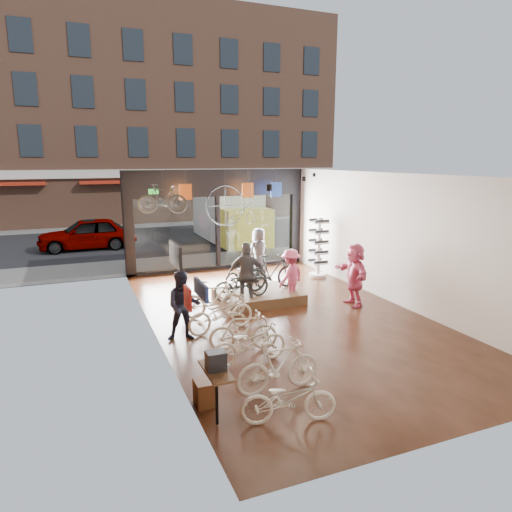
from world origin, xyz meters
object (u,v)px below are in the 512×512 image
box_truck (233,216)px  hung_bike (162,199)px  customer_5 (354,274)px  customer_1 (184,306)px  street_car (87,234)px  sunglasses_rack (318,248)px  floor_bike_5 (213,299)px  customer_4 (259,252)px  display_bike_left (241,283)px  customer_2 (247,275)px  floor_bike_4 (221,313)px  display_bike_right (244,273)px  floor_bike_0 (289,399)px  penny_farthing (233,207)px  display_platform (258,296)px  floor_bike_3 (243,331)px  floor_bike_1 (279,366)px  display_bike_mid (272,272)px  customer_3 (291,275)px  floor_bike_2 (249,343)px

box_truck → hung_bike: (-4.77, -6.80, 1.54)m
customer_5 → customer_1: bearing=-75.8°
street_car → sunglasses_rack: size_ratio=2.06×
floor_bike_5 → hung_bike: (-0.56, 3.63, 2.41)m
hung_bike → customer_4: bearing=-67.6°
display_bike_left → hung_bike: size_ratio=1.09×
box_truck → customer_2: box_truck is taller
customer_2 → sunglasses_rack: (3.62, 2.27, 0.12)m
floor_bike_4 → display_bike_right: size_ratio=1.15×
floor_bike_0 → floor_bike_4: floor_bike_4 is taller
street_car → box_truck: (6.92, -1.00, 0.63)m
street_car → penny_farthing: penny_farthing is taller
floor_bike_4 → customer_4: (2.99, 4.82, 0.40)m
floor_bike_0 → display_platform: 6.48m
floor_bike_3 → sunglasses_rack: (4.79, 5.10, 0.60)m
floor_bike_1 → customer_2: size_ratio=0.88×
floor_bike_3 → display_bike_mid: size_ratio=0.86×
floor_bike_1 → floor_bike_3: 1.95m
floor_bike_5 → customer_3: (2.59, 0.59, 0.27)m
street_car → floor_bike_1: 15.89m
sunglasses_rack → customer_1: bearing=-135.5°
floor_bike_5 → customer_1: customer_1 is taller
customer_1 → penny_farthing: size_ratio=0.91×
sunglasses_rack → floor_bike_1: bearing=-114.2°
box_truck → customer_2: size_ratio=3.70×
hung_bike → street_car: bearing=34.4°
customer_3 → sunglasses_rack: (2.20, 2.23, 0.27)m
floor_bike_3 → customer_2: 3.10m
floor_bike_2 → display_bike_left: size_ratio=0.99×
floor_bike_5 → display_platform: size_ratio=0.72×
floor_bike_1 → customer_1: size_ratio=0.99×
display_platform → customer_2: size_ratio=1.27×
street_car → display_bike_right: (4.22, -9.75, -0.04)m
customer_3 → sunglasses_rack: size_ratio=0.74×
display_platform → penny_farthing: 4.18m
floor_bike_0 → floor_bike_4: size_ratio=0.88×
floor_bike_2 → sunglasses_rack: (4.92, 5.78, 0.61)m
customer_4 → penny_farthing: size_ratio=0.95×
box_truck → customer_3: size_ratio=4.43×
customer_1 → customer_5: bearing=20.7°
display_bike_right → customer_4: 2.56m
box_truck → customer_5: 10.88m
display_bike_left → hung_bike: 4.15m
box_truck → penny_farthing: bearing=-109.0°
display_bike_mid → display_bike_right: size_ratio=1.16×
display_bike_mid → hung_bike: bearing=40.0°
customer_2 → customer_5: 3.11m
display_bike_right → box_truck: bearing=-38.8°
display_bike_mid → sunglasses_rack: bearing=-61.3°
floor_bike_3 → customer_5: (4.13, 1.84, 0.45)m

